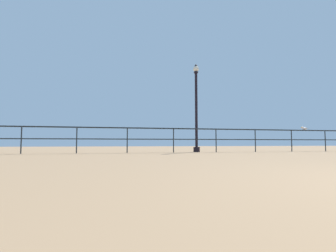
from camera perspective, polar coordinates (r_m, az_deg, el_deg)
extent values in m
cube|color=black|center=(10.71, 6.26, -0.66)|extent=(25.00, 0.05, 0.05)
cube|color=black|center=(10.70, 6.28, -3.07)|extent=(25.00, 0.04, 0.04)
cylinder|color=black|center=(10.57, -30.67, -2.80)|extent=(0.04, 0.04, 1.00)
cylinder|color=black|center=(10.16, -20.25, -3.08)|extent=(0.04, 0.04, 1.00)
cylinder|color=black|center=(10.11, -9.35, -3.27)|extent=(0.04, 0.04, 1.00)
cylinder|color=black|center=(10.41, 1.28, -3.34)|extent=(0.04, 0.04, 1.00)
cylinder|color=black|center=(11.05, 10.99, -3.31)|extent=(0.04, 0.04, 1.00)
cylinder|color=black|center=(11.97, 19.43, -3.20)|extent=(0.04, 0.04, 1.00)
cylinder|color=black|center=(13.11, 26.54, -3.06)|extent=(0.04, 0.04, 1.00)
cylinder|color=black|center=(14.41, 32.44, -2.90)|extent=(0.04, 0.04, 1.00)
cylinder|color=black|center=(11.05, 6.59, -5.38)|extent=(0.28, 0.28, 0.22)
cylinder|color=black|center=(11.14, 6.52, 3.76)|extent=(0.12, 0.12, 3.32)
cylinder|color=black|center=(11.49, 6.45, 12.14)|extent=(0.19, 0.19, 0.06)
sphere|color=silver|center=(11.54, 6.44, 12.92)|extent=(0.26, 0.26, 0.26)
cone|color=black|center=(11.59, 6.44, 13.77)|extent=(0.14, 0.14, 0.10)
ellipsoid|color=silver|center=(13.62, 28.90, -0.52)|extent=(0.25, 0.18, 0.13)
ellipsoid|color=gray|center=(13.62, 28.90, -0.44)|extent=(0.22, 0.14, 0.04)
sphere|color=silver|center=(13.57, 28.52, -0.28)|extent=(0.10, 0.10, 0.10)
cone|color=gold|center=(13.53, 28.26, -0.28)|extent=(0.06, 0.05, 0.04)
cube|color=gray|center=(13.69, 29.35, -0.49)|extent=(0.09, 0.07, 0.02)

